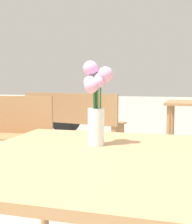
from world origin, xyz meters
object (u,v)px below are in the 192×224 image
Objects in this scene: table_front at (88,175)px; flower_vase at (96,102)px; bicycle at (43,116)px; bench_near at (72,120)px.

table_front is 2.71× the size of flower_vase.
flower_vase reaches higher than bicycle.
table_front is at bearing -85.90° from flower_vase.
flower_vase is 0.24× the size of bench_near.
bench_near is 0.99× the size of bicycle.
table_front is at bearing -67.37° from bench_near.
flower_vase is 2.82m from bench_near.
table_front is 0.65× the size of bicycle.
flower_vase is 0.24× the size of bicycle.
bicycle is (-2.20, 3.81, -0.57)m from flower_vase.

